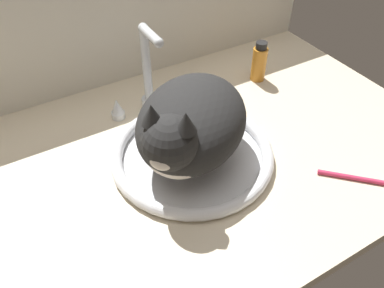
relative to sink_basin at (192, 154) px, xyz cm
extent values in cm
cube|color=beige|center=(-2.00, 0.81, -2.64)|extent=(117.74, 69.13, 3.00)
cube|color=silver|center=(-2.00, 36.58, 11.81)|extent=(117.74, 2.40, 31.88)
torus|color=white|center=(0.00, 0.00, 0.15)|extent=(34.47, 34.47, 2.58)
cylinder|color=white|center=(0.00, 0.00, -0.84)|extent=(30.61, 30.61, 0.60)
cylinder|color=silver|center=(0.00, 20.72, 0.20)|extent=(4.00, 4.00, 2.67)
cylinder|color=silver|center=(0.00, 20.72, 10.61)|extent=(2.00, 2.00, 18.15)
sphere|color=silver|center=(0.00, 20.72, 19.68)|extent=(2.20, 2.20, 2.20)
cylinder|color=silver|center=(0.00, 16.98, 19.68)|extent=(2.00, 7.46, 2.00)
sphere|color=silver|center=(0.00, 13.25, 19.68)|extent=(2.10, 2.10, 2.10)
cylinder|color=silver|center=(-8.38, 20.72, -0.34)|extent=(3.20, 3.20, 1.60)
cone|color=silver|center=(-8.38, 20.72, 2.32)|extent=(2.88, 2.88, 3.71)
cylinder|color=silver|center=(8.38, 20.72, -0.34)|extent=(3.20, 3.20, 1.60)
cone|color=silver|center=(8.38, 20.72, 2.32)|extent=(2.88, 2.88, 3.71)
ellipsoid|color=black|center=(0.00, 0.00, 8.82)|extent=(34.39, 33.56, 14.75)
sphere|color=black|center=(-8.41, -7.04, 12.75)|extent=(9.89, 9.89, 9.89)
cone|color=black|center=(-6.50, -9.32, 18.06)|extent=(3.76, 3.76, 3.71)
cone|color=black|center=(-10.32, -4.77, 18.06)|extent=(3.76, 3.76, 3.71)
ellipsoid|color=silver|center=(-11.25, -9.42, 11.76)|extent=(4.94, 5.09, 3.17)
ellipsoid|color=silver|center=(-7.36, -6.16, 8.08)|extent=(13.24, 13.71, 8.11)
cylinder|color=black|center=(11.62, 9.73, 3.04)|extent=(10.58, 9.59, 3.20)
cylinder|color=#C67A23|center=(30.64, 17.61, 3.40)|extent=(3.90, 3.90, 9.08)
cylinder|color=black|center=(30.64, 17.61, 8.84)|extent=(2.93, 2.93, 1.80)
cylinder|color=#D83359|center=(25.16, -21.71, -0.64)|extent=(10.98, 10.65, 1.00)
camera|label=1|loc=(-28.81, -49.95, 56.20)|focal=35.58mm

